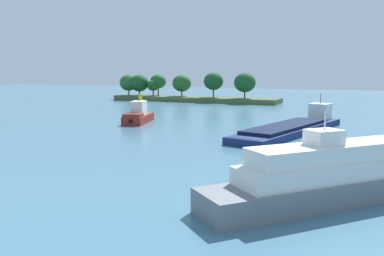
{
  "coord_description": "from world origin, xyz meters",
  "views": [
    {
      "loc": [
        32.17,
        -19.75,
        9.71
      ],
      "look_at": [
        7.05,
        35.53,
        1.2
      ],
      "focal_mm": 38.35,
      "sensor_mm": 36.0,
      "label": 1
    }
  ],
  "objects": [
    {
      "name": "treeline_island",
      "position": [
        -24.92,
        99.43,
        3.86
      ],
      "size": [
        54.46,
        10.13,
        9.17
      ],
      "color": "#4C6038",
      "rests_on": "ground"
    },
    {
      "name": "tugboat",
      "position": [
        -8.57,
        45.54,
        1.38
      ],
      "size": [
        6.07,
        10.55,
        5.29
      ],
      "color": "maroon",
      "rests_on": "ground"
    },
    {
      "name": "cargo_barge",
      "position": [
        20.18,
        45.16,
        0.88
      ],
      "size": [
        12.32,
        30.66,
        5.65
      ],
      "color": "navy",
      "rests_on": "ground"
    },
    {
      "name": "white_riverboat",
      "position": [
        30.88,
        13.23,
        1.9
      ],
      "size": [
        20.17,
        22.15,
        6.89
      ],
      "color": "slate",
      "rests_on": "ground"
    }
  ]
}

